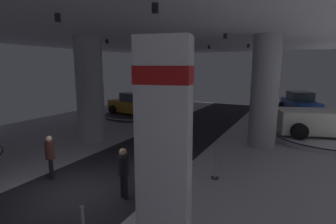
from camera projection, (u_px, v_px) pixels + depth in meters
The scene contains 17 objects.
ground at pixel (77, 194), 8.13m from camera, with size 24.00×44.00×0.06m.
ceiling_with_spotlights at pixel (65, 10), 7.16m from camera, with size 24.00×44.00×0.39m.
column_right at pixel (265, 92), 12.58m from camera, with size 1.33×1.33×5.50m.
column_left at pixel (90, 90), 13.62m from camera, with size 1.43×1.43×5.50m.
brand_sign_pylon at pixel (164, 146), 5.32m from camera, with size 1.36×0.87×4.58m.
display_platform_far_right at pixel (327, 137), 13.99m from camera, with size 5.68×5.68×0.30m.
pickup_truck_far_right at pixel (336, 118), 13.75m from camera, with size 5.69×3.91×2.30m.
display_platform_deep_right at pixel (299, 115), 20.22m from camera, with size 5.05×5.05×0.33m.
display_car_deep_right at pixel (300, 104), 20.09m from camera, with size 3.20×4.55×1.71m.
display_platform_deep_left at pixel (149, 105), 25.73m from camera, with size 5.08×5.08×0.28m.
display_car_deep_left at pixel (148, 96), 25.60m from camera, with size 4.55×3.66×1.71m.
display_platform_far_left at pixel (134, 115), 20.68m from camera, with size 4.67×4.67×0.23m.
display_car_far_left at pixel (134, 104), 20.51m from camera, with size 4.46×2.82×1.71m.
visitor_walking_near at pixel (124, 170), 7.71m from camera, with size 0.32×0.32×1.59m.
visitor_walking_far at pixel (50, 154), 9.09m from camera, with size 0.32×0.32×1.59m.
stanchion_b at pixel (150, 152), 10.92m from camera, with size 0.28×0.28×1.01m.
stanchion_c at pixel (215, 169), 9.18m from camera, with size 0.28×0.28×1.01m.
Camera 1 is at (6.00, -5.41, 3.98)m, focal length 27.40 mm.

